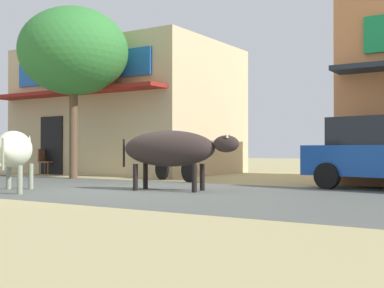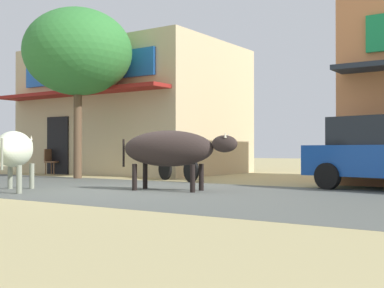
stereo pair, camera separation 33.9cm
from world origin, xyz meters
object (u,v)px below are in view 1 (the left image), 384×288
cow_near_brown (15,150)px  roadside_tree (74,52)px  parked_motorcycle (176,164)px  cafe_chair_near_tree (45,160)px  cow_far_dark (171,149)px

cow_near_brown → roadside_tree: bearing=121.0°
roadside_tree → parked_motorcycle: bearing=11.3°
parked_motorcycle → cafe_chair_near_tree: parked_motorcycle is taller
cow_far_dark → cow_near_brown: bearing=-144.4°
roadside_tree → parked_motorcycle: roadside_tree is taller
roadside_tree → cow_near_brown: roadside_tree is taller
parked_motorcycle → roadside_tree: bearing=-168.7°
cafe_chair_near_tree → parked_motorcycle: bearing=-5.9°
cow_far_dark → roadside_tree: bearing=157.1°
parked_motorcycle → cow_far_dark: size_ratio=0.71×
parked_motorcycle → cow_far_dark: (1.86, -2.89, 0.43)m
cow_near_brown → cow_far_dark: 3.37m
roadside_tree → parked_motorcycle: size_ratio=2.78×
roadside_tree → cafe_chair_near_tree: (-2.79, 1.32, -3.43)m
parked_motorcycle → cow_near_brown: bearing=-100.2°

